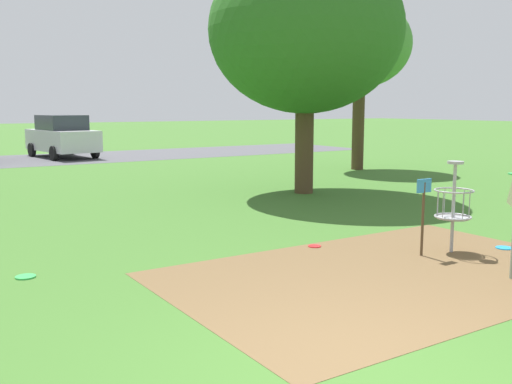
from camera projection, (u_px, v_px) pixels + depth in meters
ground_plane at (370, 374)px, 4.81m from camera, size 160.00×160.00×0.00m
dirt_tee_pad at (390, 273)px, 7.70m from camera, size 5.91×3.79×0.01m
disc_golf_basket at (450, 204)px, 8.71m from camera, size 0.98×0.58×1.39m
frisbee_near_basket at (504, 248)px, 9.06m from camera, size 0.26×0.26×0.02m
frisbee_by_tee at (26, 277)px, 7.52m from camera, size 0.26×0.26×0.02m
frisbee_far_left at (315, 246)px, 9.17m from camera, size 0.20×0.20×0.02m
tree_near_left at (360, 45)px, 19.96m from camera, size 3.50×3.50×5.82m
tree_near_right at (306, 31)px, 14.37m from camera, size 4.83×4.83×6.12m
parked_car_center_right at (62, 136)px, 25.34m from camera, size 2.35×4.39×1.84m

